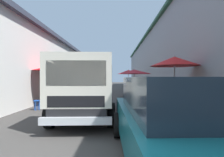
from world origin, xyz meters
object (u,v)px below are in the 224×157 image
vendor_by_crates (107,83)px  parked_scooter (69,92)px  fruit_stall_near_left (174,70)px  plastic_stool (37,103)px  fruit_stall_mid_lane (128,74)px  fruit_stall_far_right (135,76)px  hatchback_car (175,120)px  fruit_stall_far_left (55,72)px  delivery_truck (84,90)px

vendor_by_crates → parked_scooter: bearing=161.6°
fruit_stall_near_left → plastic_stool: (-0.01, 6.11, -1.44)m
fruit_stall_mid_lane → fruit_stall_far_right: size_ratio=0.96×
hatchback_car → parked_scooter: bearing=24.8°
fruit_stall_far_left → fruit_stall_far_right: size_ratio=1.02×
fruit_stall_mid_lane → fruit_stall_far_left: (-10.29, 4.61, -0.13)m
fruit_stall_mid_lane → fruit_stall_far_left: fruit_stall_mid_lane is taller
fruit_stall_mid_lane → fruit_stall_far_right: fruit_stall_mid_lane is taller
fruit_stall_far_left → hatchback_car: bearing=-146.6°
fruit_stall_near_left → parked_scooter: fruit_stall_near_left is taller
hatchback_car → parked_scooter: 10.34m
hatchback_car → fruit_stall_far_right: bearing=-2.3°
fruit_stall_far_left → delivery_truck: (-3.67, -2.22, -0.70)m
vendor_by_crates → parked_scooter: 7.26m
fruit_stall_far_left → plastic_stool: fruit_stall_far_left is taller
delivery_truck → fruit_stall_far_left: bearing=31.2°
vendor_by_crates → hatchback_car: bearing=-172.8°
vendor_by_crates → parked_scooter: size_ratio=0.94×
fruit_stall_mid_lane → fruit_stall_far_right: bearing=-179.6°
delivery_truck → hatchback_car: bearing=-144.0°
delivery_truck → parked_scooter: delivery_truck is taller
fruit_stall_mid_lane → vendor_by_crates: bearing=101.7°
fruit_stall_far_left → hatchback_car: size_ratio=0.64×
hatchback_car → delivery_truck: size_ratio=0.80×
delivery_truck → parked_scooter: (6.60, 2.30, -0.59)m
parked_scooter → hatchback_car: bearing=-155.2°
fruit_stall_far_left → vendor_by_crates: size_ratio=1.61×
hatchback_car → delivery_truck: 3.46m
fruit_stall_far_right → plastic_stool: (-5.28, 4.93, -1.28)m
hatchback_car → plastic_stool: size_ratio=9.17×
fruit_stall_far_right → plastic_stool: size_ratio=5.79×
delivery_truck → fruit_stall_near_left: bearing=-60.0°
fruit_stall_far_left → fruit_stall_far_right: (3.67, -4.65, -0.13)m
hatchback_car → parked_scooter: size_ratio=2.36×
delivery_truck → plastic_stool: 3.32m
fruit_stall_far_left → parked_scooter: bearing=1.5°
parked_scooter → vendor_by_crates: bearing=-18.4°
fruit_stall_far_right → parked_scooter: (-0.75, 4.73, -1.16)m
fruit_stall_near_left → plastic_stool: fruit_stall_near_left is taller
fruit_stall_far_right → hatchback_car: fruit_stall_far_right is taller
fruit_stall_far_left → plastic_stool: size_ratio=5.90×
delivery_truck → plastic_stool: bearing=50.4°
fruit_stall_near_left → vendor_by_crates: size_ratio=1.54×
fruit_stall_near_left → fruit_stall_far_right: fruit_stall_near_left is taller
fruit_stall_far_left → fruit_stall_near_left: fruit_stall_near_left is taller
plastic_stool → delivery_truck: bearing=-129.6°
vendor_by_crates → parked_scooter: (-6.87, 2.28, -0.47)m
fruit_stall_near_left → plastic_stool: size_ratio=5.65×
fruit_stall_far_right → vendor_by_crates: fruit_stall_far_right is taller
plastic_stool → fruit_stall_far_right: bearing=-43.1°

